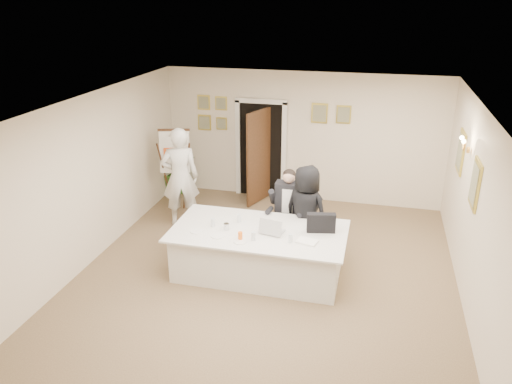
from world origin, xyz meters
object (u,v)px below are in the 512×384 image
object	(u,v)px
potted_palm	(177,168)
laptop	(272,224)
oj_glass	(240,236)
flip_chart	(177,174)
laptop_bag	(321,223)
standing_woman	(306,212)
standing_man	(180,177)
paper_stack	(307,242)
steel_jug	(226,227)
seated_man	(288,208)
conference_table	(259,251)

from	to	relation	value
potted_palm	laptop	size ratio (longest dim) A/B	2.97
oj_glass	laptop	bearing A→B (deg)	43.24
flip_chart	laptop	xyz separation A→B (m)	(2.48, -2.10, 0.11)
flip_chart	laptop_bag	distance (m)	3.76
flip_chart	standing_woman	distance (m)	3.19
flip_chart	laptop_bag	xyz separation A→B (m)	(3.23, -1.91, 0.13)
standing_man	laptop	world-z (taller)	standing_man
paper_stack	steel_jug	bearing A→B (deg)	174.73
standing_man	paper_stack	world-z (taller)	standing_man
steel_jug	paper_stack	bearing A→B (deg)	-5.27
laptop_bag	seated_man	bearing A→B (deg)	117.20
conference_table	seated_man	size ratio (longest dim) A/B	1.89
laptop	oj_glass	size ratio (longest dim) A/B	2.95
potted_palm	conference_table	bearing A→B (deg)	-49.01
standing_man	steel_jug	bearing A→B (deg)	110.14
conference_table	potted_palm	xyz separation A→B (m)	(-2.66, 3.06, 0.18)
standing_man	paper_stack	distance (m)	3.22
conference_table	laptop_bag	world-z (taller)	laptop_bag
seated_man	standing_woman	distance (m)	0.46
flip_chart	standing_man	bearing A→B (deg)	-61.09
standing_woman	laptop_bag	size ratio (longest dim) A/B	3.69
seated_man	laptop_bag	size ratio (longest dim) A/B	3.29
standing_man	seated_man	bearing A→B (deg)	147.34
standing_man	laptop_bag	world-z (taller)	standing_man
flip_chart	standing_woman	xyz separation A→B (m)	(2.90, -1.33, 0.03)
potted_palm	steel_jug	size ratio (longest dim) A/B	10.36
laptop	laptop_bag	bearing A→B (deg)	25.70
seated_man	flip_chart	xyz separation A→B (m)	(-2.54, 1.05, 0.06)
potted_palm	laptop_bag	distance (m)	4.65
seated_man	standing_man	xyz separation A→B (m)	(-2.20, 0.42, 0.25)
flip_chart	standing_man	size ratio (longest dim) A/B	0.88
standing_man	steel_jug	world-z (taller)	standing_man
flip_chart	paper_stack	xyz separation A→B (m)	(3.08, -2.33, -0.01)
conference_table	standing_man	size ratio (longest dim) A/B	1.42
potted_palm	steel_jug	bearing A→B (deg)	-55.78
steel_jug	standing_man	bearing A→B (deg)	131.94
flip_chart	paper_stack	distance (m)	3.86
laptop_bag	oj_glass	xyz separation A→B (m)	(-1.16, -0.57, -0.09)
paper_stack	flip_chart	bearing A→B (deg)	142.90
paper_stack	oj_glass	world-z (taller)	oj_glass
seated_man	potted_palm	size ratio (longest dim) A/B	1.29
steel_jug	laptop	bearing A→B (deg)	8.43
conference_table	standing_man	distance (m)	2.48
laptop	paper_stack	distance (m)	0.65
standing_man	laptop	distance (m)	2.59
conference_table	potted_palm	distance (m)	4.06
standing_man	potted_palm	world-z (taller)	standing_man
paper_stack	oj_glass	size ratio (longest dim) A/B	2.34
standing_woman	steel_jug	bearing A→B (deg)	59.86
flip_chart	standing_man	distance (m)	0.74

